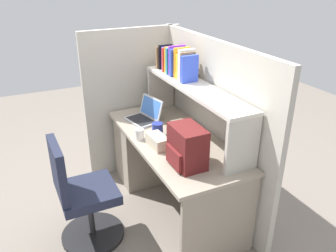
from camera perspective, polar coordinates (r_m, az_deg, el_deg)
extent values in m
plane|color=slate|center=(3.39, 0.78, -12.96)|extent=(8.00, 8.00, 0.00)
cube|color=gray|center=(3.01, 0.86, -2.16)|extent=(1.60, 0.70, 0.03)
cube|color=gray|center=(3.62, -3.02, -3.70)|extent=(0.40, 0.64, 0.70)
cube|color=gray|center=(2.66, 8.55, -16.23)|extent=(0.03, 0.64, 0.70)
cube|color=#B2ADA0|center=(3.15, 7.08, 0.18)|extent=(1.84, 0.05, 1.55)
cube|color=#B2ADA0|center=(3.68, -5.68, 3.99)|extent=(0.05, 1.06, 1.55)
cube|color=#BCB7AC|center=(3.58, -1.19, 6.31)|extent=(0.03, 0.28, 0.42)
cube|color=#BCB7AC|center=(2.48, 12.28, -3.25)|extent=(0.03, 0.28, 0.42)
cube|color=beige|center=(2.92, 4.46, 6.50)|extent=(1.44, 0.28, 0.03)
cube|color=olive|center=(3.40, -0.71, 11.37)|extent=(0.02, 0.16, 0.21)
cube|color=black|center=(3.38, -0.45, 11.45)|extent=(0.02, 0.14, 0.23)
cube|color=blue|center=(3.36, -0.01, 11.25)|extent=(0.03, 0.13, 0.22)
cube|color=purple|center=(3.33, 0.27, 11.01)|extent=(0.03, 0.14, 0.21)
cube|color=red|center=(3.29, 0.23, 11.01)|extent=(0.03, 0.15, 0.23)
cube|color=orange|center=(3.25, 0.74, 10.99)|extent=(0.04, 0.16, 0.24)
cube|color=teal|center=(3.21, 1.06, 10.80)|extent=(0.03, 0.17, 0.24)
cube|color=purple|center=(3.17, 1.49, 10.87)|extent=(0.03, 0.16, 0.27)
cube|color=blue|center=(3.13, 1.61, 10.53)|extent=(0.04, 0.16, 0.25)
cube|color=orange|center=(3.10, 2.31, 10.51)|extent=(0.03, 0.15, 0.27)
cube|color=yellow|center=(3.06, 2.50, 9.89)|extent=(0.03, 0.13, 0.22)
cube|color=white|center=(3.02, 3.09, 10.14)|extent=(0.04, 0.15, 0.27)
cube|color=olive|center=(2.98, 3.26, 9.79)|extent=(0.02, 0.14, 0.25)
cube|color=blue|center=(2.95, 3.57, 9.43)|extent=(0.04, 0.15, 0.23)
cube|color=#B7BABF|center=(3.32, -4.41, 0.94)|extent=(0.35, 0.28, 0.02)
cube|color=black|center=(3.31, -4.56, 1.07)|extent=(0.30, 0.23, 0.00)
cube|color=#B7BABF|center=(3.33, -2.83, 3.17)|extent=(0.32, 0.14, 0.19)
cube|color=#3F72CC|center=(3.33, -2.92, 3.14)|extent=(0.28, 0.11, 0.16)
cube|color=#591919|center=(2.53, 3.26, -3.42)|extent=(0.30, 0.20, 0.31)
cube|color=maroon|center=(2.52, 1.11, -5.30)|extent=(0.22, 0.04, 0.14)
cube|color=#262628|center=(2.97, 0.60, -1.82)|extent=(0.07, 0.11, 0.03)
cylinder|color=white|center=(2.96, -4.78, -1.39)|extent=(0.08, 0.08, 0.10)
cube|color=#BFB299|center=(2.83, -1.72, -2.55)|extent=(0.23, 0.13, 0.10)
cylinder|color=navy|center=(3.01, -1.75, -0.58)|extent=(0.10, 0.10, 0.12)
cylinder|color=black|center=(3.13, -12.34, -17.13)|extent=(0.52, 0.52, 0.04)
cylinder|color=#262628|center=(2.98, -12.74, -13.91)|extent=(0.05, 0.05, 0.41)
cube|color=#1E2338|center=(2.86, -13.13, -10.70)|extent=(0.44, 0.44, 0.08)
cube|color=#1E2338|center=(2.70, -17.80, -7.10)|extent=(0.40, 0.07, 0.44)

